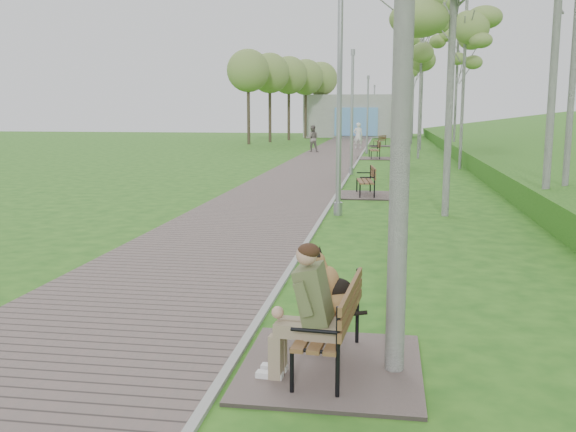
% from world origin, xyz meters
% --- Properties ---
extents(ground, '(120.00, 120.00, 0.00)m').
position_xyz_m(ground, '(0.00, 0.00, 0.00)').
color(ground, '#255A18').
rests_on(ground, ground).
extents(walkway, '(3.50, 67.00, 0.04)m').
position_xyz_m(walkway, '(-1.75, 21.50, 0.02)').
color(walkway, '#665852').
rests_on(walkway, ground).
extents(kerb, '(0.10, 67.00, 0.05)m').
position_xyz_m(kerb, '(0.00, 21.50, 0.03)').
color(kerb, '#999993').
rests_on(kerb, ground).
extents(building_north, '(10.00, 5.20, 4.00)m').
position_xyz_m(building_north, '(-1.50, 50.97, 1.99)').
color(building_north, '#9E9E99').
rests_on(building_north, ground).
extents(bench_main, '(1.83, 2.03, 1.59)m').
position_xyz_m(bench_main, '(0.94, -5.88, 0.45)').
color(bench_main, '#665852').
rests_on(bench_main, ground).
extents(bench_second, '(1.82, 2.02, 1.12)m').
position_xyz_m(bench_second, '(0.89, 7.64, 0.21)').
color(bench_second, '#665852').
rests_on(bench_second, ground).
extents(bench_third, '(1.88, 2.09, 1.15)m').
position_xyz_m(bench_third, '(0.81, 22.79, 0.21)').
color(bench_third, '#665852').
rests_on(bench_third, ground).
extents(bench_far, '(1.60, 1.77, 0.98)m').
position_xyz_m(bench_far, '(0.91, 34.81, 0.18)').
color(bench_far, '#665852').
rests_on(bench_far, ground).
extents(lamp_post_near, '(0.22, 0.22, 5.69)m').
position_xyz_m(lamp_post_near, '(0.34, 3.85, 2.66)').
color(lamp_post_near, '#979A9F').
rests_on(lamp_post_near, ground).
extents(lamp_post_second, '(0.19, 0.19, 4.99)m').
position_xyz_m(lamp_post_second, '(0.06, 14.19, 2.33)').
color(lamp_post_second, '#979A9F').
rests_on(lamp_post_second, ground).
extents(lamp_post_third, '(0.18, 0.18, 4.60)m').
position_xyz_m(lamp_post_third, '(0.26, 26.78, 2.15)').
color(lamp_post_third, '#979A9F').
rests_on(lamp_post_third, ground).
extents(lamp_post_far, '(0.19, 0.19, 4.89)m').
position_xyz_m(lamp_post_far, '(0.11, 49.71, 2.28)').
color(lamp_post_far, '#979A9F').
rests_on(lamp_post_far, ground).
extents(pedestrian_near, '(0.72, 0.55, 1.76)m').
position_xyz_m(pedestrian_near, '(-0.50, 31.57, 0.88)').
color(pedestrian_near, white).
rests_on(pedestrian_near, ground).
extents(pedestrian_far, '(0.92, 0.77, 1.67)m').
position_xyz_m(pedestrian_far, '(-3.13, 27.54, 0.84)').
color(pedestrian_far, gray).
rests_on(pedestrian_far, ground).
extents(birch_mid_b, '(2.26, 2.26, 8.05)m').
position_xyz_m(birch_mid_b, '(4.71, 17.31, 6.32)').
color(birch_mid_b, silver).
rests_on(birch_mid_b, ground).
extents(birch_far_a, '(2.23, 2.23, 7.20)m').
position_xyz_m(birch_far_a, '(5.29, 26.26, 5.66)').
color(birch_far_a, silver).
rests_on(birch_far_a, ground).
extents(birch_far_b, '(2.26, 2.26, 8.35)m').
position_xyz_m(birch_far_b, '(3.14, 23.41, 6.55)').
color(birch_far_b, silver).
rests_on(birch_far_b, ground).
extents(birch_distant_a, '(2.46, 2.46, 7.98)m').
position_xyz_m(birch_distant_a, '(3.24, 37.85, 6.27)').
color(birch_distant_a, silver).
rests_on(birch_distant_a, ground).
extents(birch_distant_b, '(2.64, 2.64, 10.56)m').
position_xyz_m(birch_distant_b, '(3.72, 51.03, 8.29)').
color(birch_distant_b, silver).
rests_on(birch_distant_b, ground).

